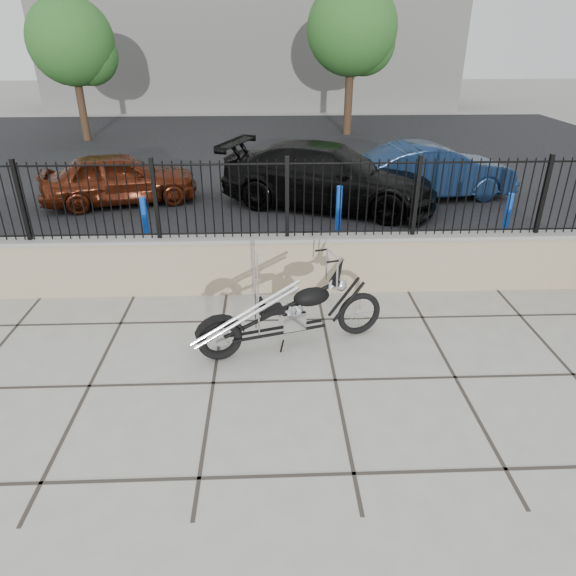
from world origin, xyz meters
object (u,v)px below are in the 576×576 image
at_px(chopper_motorcycle, 289,298).
at_px(car_black, 328,176).
at_px(car_red, 120,178).
at_px(car_blue, 432,171).

relative_size(chopper_motorcycle, car_black, 0.48).
height_order(car_red, car_black, car_black).
bearing_deg(car_black, car_red, 106.58).
distance_m(car_black, car_blue, 2.82).
height_order(chopper_motorcycle, car_black, car_black).
bearing_deg(car_blue, car_red, 83.78).
bearing_deg(car_black, chopper_motorcycle, -168.94).
distance_m(chopper_motorcycle, car_blue, 7.99).
xyz_separation_m(car_red, car_black, (5.10, -0.47, 0.12)).
relative_size(chopper_motorcycle, car_blue, 0.60).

